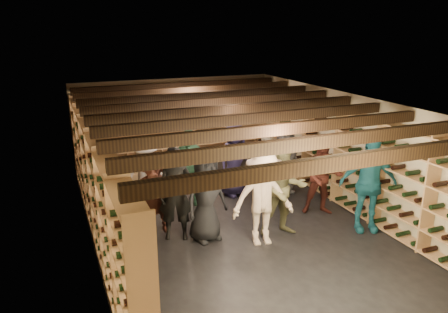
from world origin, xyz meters
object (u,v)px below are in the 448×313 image
(person_10, at_px, (188,167))
(person_3, at_px, (263,198))
(crate_stack_right, at_px, (167,174))
(person_6, at_px, (235,160))
(crate_stack_left, at_px, (136,175))
(person_4, at_px, (368,184))
(person_5, at_px, (154,193))
(person_9, at_px, (146,174))
(person_12, at_px, (284,160))
(person_7, at_px, (267,165))
(person_8, at_px, (323,177))
(person_2, at_px, (284,189))
(crate_loose, at_px, (197,180))
(person_0, at_px, (206,197))
(person_1, at_px, (176,194))

(person_10, bearing_deg, person_3, -62.44)
(crate_stack_right, height_order, person_6, person_6)
(crate_stack_left, relative_size, person_4, 0.31)
(person_5, distance_m, person_9, 1.22)
(crate_stack_right, xyz_separation_m, person_12, (2.39, -1.58, 0.55))
(person_7, relative_size, person_10, 0.94)
(person_6, bearing_deg, person_8, -69.88)
(crate_stack_left, height_order, crate_stack_right, same)
(person_7, relative_size, person_8, 0.97)
(person_6, height_order, person_7, person_6)
(person_2, xyz_separation_m, person_12, (1.07, 1.84, -0.10))
(crate_loose, distance_m, person_5, 2.70)
(person_7, relative_size, person_12, 0.99)
(person_10, bearing_deg, person_8, -21.78)
(crate_stack_left, relative_size, person_12, 0.36)
(crate_stack_right, xyz_separation_m, person_4, (2.88, -3.85, 0.68))
(crate_loose, xyz_separation_m, person_10, (-0.57, -1.10, 0.76))
(person_10, bearing_deg, person_0, -86.06)
(person_12, bearing_deg, crate_loose, 135.29)
(crate_stack_left, bearing_deg, crate_stack_right, -18.91)
(person_10, bearing_deg, crate_stack_left, 129.52)
(person_4, distance_m, person_12, 2.32)
(crate_loose, height_order, person_9, person_9)
(person_0, bearing_deg, person_4, -29.40)
(crate_loose, distance_m, person_12, 2.26)
(crate_stack_left, bearing_deg, person_6, -36.81)
(person_4, bearing_deg, person_3, -166.60)
(crate_stack_right, bearing_deg, person_2, -68.94)
(person_1, relative_size, person_6, 1.03)
(person_2, bearing_deg, person_6, 98.40)
(person_8, bearing_deg, person_12, 119.01)
(crate_stack_left, relative_size, person_3, 0.33)
(person_0, relative_size, person_4, 0.89)
(person_0, xyz_separation_m, person_5, (-0.77, 0.73, -0.07))
(person_2, bearing_deg, crate_stack_left, 126.35)
(person_0, bearing_deg, person_6, 38.64)
(person_0, relative_size, person_7, 1.05)
(person_1, height_order, person_4, person_4)
(crate_stack_right, xyz_separation_m, person_8, (2.54, -2.92, 0.56))
(crate_stack_left, xyz_separation_m, person_6, (1.99, -1.49, 0.59))
(person_7, relative_size, person_9, 1.07)
(person_3, bearing_deg, person_8, 29.12)
(person_2, bearing_deg, person_10, 126.94)
(crate_stack_right, height_order, person_4, person_4)
(person_5, relative_size, person_9, 1.02)
(crate_stack_left, bearing_deg, person_12, -30.51)
(person_1, bearing_deg, person_8, 17.54)
(crate_loose, bearing_deg, person_6, -60.17)
(person_4, distance_m, person_8, 1.01)
(person_2, relative_size, person_8, 1.11)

